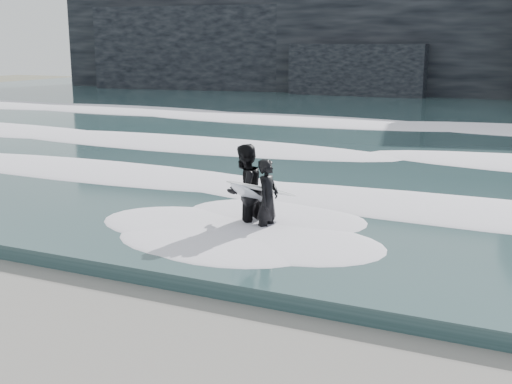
# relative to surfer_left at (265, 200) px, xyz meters

# --- Properties ---
(ground) EXTENTS (120.00, 120.00, 0.00)m
(ground) POSITION_rel_surfer_left_xyz_m (-0.08, -6.25, -0.87)
(ground) COLOR #736E50
(ground) RESTS_ON ground
(sea) EXTENTS (90.00, 52.00, 0.30)m
(sea) POSITION_rel_surfer_left_xyz_m (-0.08, 22.75, -0.72)
(sea) COLOR #2A4446
(sea) RESTS_ON ground
(headland) EXTENTS (70.00, 9.00, 10.00)m
(headland) POSITION_rel_surfer_left_xyz_m (-0.08, 39.75, 4.13)
(headland) COLOR black
(headland) RESTS_ON ground
(foam_near) EXTENTS (60.00, 3.20, 0.20)m
(foam_near) POSITION_rel_surfer_left_xyz_m (-0.08, 2.75, -0.47)
(foam_near) COLOR white
(foam_near) RESTS_ON sea
(foam_mid) EXTENTS (60.00, 4.00, 0.24)m
(foam_mid) POSITION_rel_surfer_left_xyz_m (-0.08, 9.75, -0.45)
(foam_mid) COLOR white
(foam_mid) RESTS_ON sea
(foam_far) EXTENTS (60.00, 4.80, 0.30)m
(foam_far) POSITION_rel_surfer_left_xyz_m (-0.08, 18.75, -0.42)
(foam_far) COLOR white
(foam_far) RESTS_ON sea
(surfer_left) EXTENTS (0.88, 1.71, 1.72)m
(surfer_left) POSITION_rel_surfer_left_xyz_m (0.00, 0.00, 0.00)
(surfer_left) COLOR black
(surfer_left) RESTS_ON ground
(surfer_right) EXTENTS (1.54, 2.00, 1.97)m
(surfer_right) POSITION_rel_surfer_left_xyz_m (-0.49, 0.12, 0.13)
(surfer_right) COLOR black
(surfer_right) RESTS_ON ground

